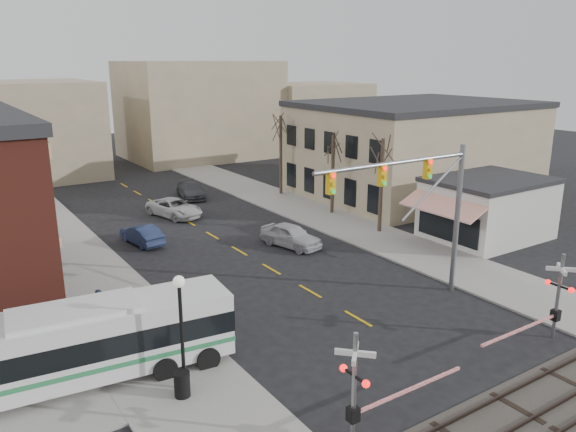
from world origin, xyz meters
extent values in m
plane|color=black|center=(0.00, 0.00, 0.00)|extent=(160.00, 160.00, 0.00)
cube|color=gray|center=(-9.50, 20.00, 0.06)|extent=(5.00, 60.00, 0.12)
cube|color=gray|center=(9.50, 20.00, 0.06)|extent=(5.00, 60.00, 0.12)
cube|color=#332D28|center=(0.00, -8.00, 0.03)|extent=(160.00, 5.00, 0.06)
cube|color=#2D231E|center=(0.00, -7.52, 0.12)|extent=(160.00, 0.08, 0.14)
cube|color=#2D231E|center=(0.00, -6.08, 0.12)|extent=(160.00, 0.08, 0.14)
cube|color=#2D231E|center=(0.00, -8.48, 0.12)|extent=(160.00, 0.08, 0.14)
cube|color=tan|center=(-11.95, 16.00, 4.30)|extent=(0.10, 15.00, 0.50)
cube|color=tan|center=(-11.95, 16.00, 8.40)|extent=(0.10, 15.00, 0.70)
cube|color=black|center=(-11.95, 16.00, 1.80)|extent=(0.08, 13.00, 2.60)
cube|color=gray|center=(22.00, 20.00, 4.00)|extent=(20.00, 15.00, 8.00)
cube|color=#262628|center=(22.00, 20.00, 8.25)|extent=(20.30, 15.30, 0.50)
cube|color=beige|center=(16.00, 7.00, 2.00)|extent=(8.00, 6.00, 4.00)
cube|color=#262628|center=(16.00, 7.00, 4.15)|extent=(8.20, 6.20, 0.30)
cube|color=red|center=(11.20, 7.00, 3.00)|extent=(1.68, 6.00, 0.87)
cylinder|color=#382B21|center=(10.50, 12.00, 3.50)|extent=(0.28, 0.28, 6.75)
cylinder|color=#382B21|center=(10.80, 18.00, 3.27)|extent=(0.28, 0.28, 6.30)
cylinder|color=#382B21|center=(11.00, 26.00, 3.72)|extent=(0.28, 0.28, 7.20)
cube|color=silver|center=(-12.66, 3.54, 1.75)|extent=(11.98, 3.77, 2.59)
cube|color=black|center=(-12.66, 3.54, 1.91)|extent=(12.02, 3.81, 0.88)
cube|color=#287A48|center=(-12.66, 3.54, 1.13)|extent=(12.02, 3.81, 0.20)
cylinder|color=black|center=(-12.66, 3.54, 0.49)|extent=(1.24, 2.64, 0.98)
cylinder|color=gray|center=(6.59, 1.93, 4.00)|extent=(0.28, 0.28, 8.00)
cylinder|color=gray|center=(1.87, 1.93, 7.50)|extent=(9.45, 0.20, 0.20)
cube|color=gold|center=(4.09, 1.93, 7.00)|extent=(0.35, 0.30, 1.00)
cube|color=gold|center=(1.09, 1.93, 7.00)|extent=(0.35, 0.30, 1.00)
cube|color=gold|center=(-1.91, 1.93, 7.00)|extent=(0.35, 0.30, 1.00)
cylinder|color=gray|center=(-6.15, -4.95, 2.00)|extent=(0.16, 0.16, 4.00)
cube|color=silver|center=(-6.15, -4.95, 3.30)|extent=(1.00, 1.00, 0.18)
cube|color=silver|center=(-6.15, -4.95, 3.30)|extent=(1.00, 1.00, 0.18)
sphere|color=#FF0C0C|center=(-6.15, -5.50, 2.50)|extent=(0.26, 0.26, 0.26)
sphere|color=#FF0C0C|center=(-6.15, -4.40, 2.50)|extent=(0.26, 0.26, 0.26)
cube|color=black|center=(-6.15, -4.95, 1.10)|extent=(0.35, 0.35, 0.50)
cube|color=#FF0C0C|center=(-3.55, -4.95, 1.10)|extent=(5.00, 0.10, 0.10)
cylinder|color=gray|center=(6.14, -4.33, 2.00)|extent=(0.16, 0.16, 4.00)
cube|color=silver|center=(6.14, -4.33, 3.30)|extent=(1.00, 1.00, 0.18)
cube|color=silver|center=(6.14, -4.33, 3.30)|extent=(1.00, 1.00, 0.18)
sphere|color=#FF0C0C|center=(6.14, -4.88, 2.50)|extent=(0.26, 0.26, 0.26)
sphere|color=#FF0C0C|center=(6.14, -3.78, 2.50)|extent=(0.26, 0.26, 0.26)
cube|color=black|center=(6.14, -4.33, 1.10)|extent=(0.35, 0.35, 0.50)
cube|color=#FF0C0C|center=(3.54, -4.33, 1.10)|extent=(5.00, 0.10, 0.10)
cylinder|color=black|center=(-9.51, 0.91, 2.22)|extent=(0.14, 0.14, 4.19)
sphere|color=silver|center=(-9.51, 0.91, 4.46)|extent=(0.44, 0.44, 0.44)
cylinder|color=black|center=(-9.78, 0.48, 0.60)|extent=(0.60, 0.60, 0.97)
imported|color=#B6B5BB|center=(3.36, 12.92, 0.78)|extent=(2.89, 4.87, 1.56)
imported|color=#1B2644|center=(-4.81, 18.98, 0.67)|extent=(1.97, 4.24, 1.35)
imported|color=beige|center=(-0.23, 24.34, 0.71)|extent=(3.63, 5.56, 1.42)
imported|color=#434348|center=(3.51, 29.54, 0.68)|extent=(2.68, 4.95, 1.36)
imported|color=#5B5149|center=(-8.92, 3.84, 1.03)|extent=(0.51, 0.71, 1.82)
imported|color=#303D55|center=(-10.50, 8.61, 0.88)|extent=(0.92, 0.94, 1.53)
camera|label=1|loc=(-16.60, -16.92, 12.16)|focal=35.00mm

